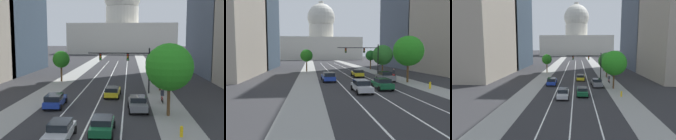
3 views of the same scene
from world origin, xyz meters
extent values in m
plane|color=#2B2B2D|center=(0.00, 40.00, 0.00)|extent=(400.00, 400.00, 0.00)
cube|color=gray|center=(-8.02, 35.00, 0.01)|extent=(3.73, 130.00, 0.01)
cube|color=gray|center=(8.02, 35.00, 0.01)|extent=(3.73, 130.00, 0.01)
cube|color=white|center=(-3.08, 25.00, 0.01)|extent=(0.16, 90.00, 0.01)
cube|color=white|center=(0.00, 25.00, 0.01)|extent=(0.16, 90.00, 0.01)
cube|color=white|center=(3.08, 25.00, 0.01)|extent=(0.16, 90.00, 0.01)
cube|color=beige|center=(0.00, 117.55, 7.38)|extent=(51.83, 24.12, 14.76)
cylinder|color=beige|center=(0.00, 117.55, 19.03)|extent=(16.49, 16.49, 8.55)
cube|color=#B2B5BA|center=(-1.54, -1.34, 0.61)|extent=(1.73, 4.36, 0.57)
cube|color=black|center=(-1.54, -1.19, 1.17)|extent=(1.58, 2.20, 0.56)
cylinder|color=black|center=(-2.40, 0.13, 0.32)|extent=(0.22, 0.64, 0.64)
cylinder|color=black|center=(-0.70, 0.14, 0.32)|extent=(0.22, 0.64, 0.64)
cube|color=slate|center=(4.62, 7.43, 0.67)|extent=(2.00, 4.27, 0.70)
cube|color=black|center=(4.61, 7.50, 1.29)|extent=(1.75, 2.04, 0.54)
cylinder|color=black|center=(3.65, 8.81, 0.32)|extent=(0.25, 0.65, 0.64)
cylinder|color=black|center=(5.45, 8.89, 0.32)|extent=(0.25, 0.65, 0.64)
cylinder|color=black|center=(3.78, 5.97, 0.32)|extent=(0.25, 0.65, 0.64)
cylinder|color=black|center=(5.58, 6.05, 0.32)|extent=(0.25, 0.65, 0.64)
cube|color=yellow|center=(1.54, 14.23, 0.62)|extent=(1.93, 4.65, 0.60)
cube|color=black|center=(1.50, 13.32, 1.18)|extent=(1.69, 2.29, 0.52)
cylinder|color=black|center=(0.74, 15.82, 0.32)|extent=(0.25, 0.65, 0.64)
cylinder|color=black|center=(2.47, 15.75, 0.32)|extent=(0.25, 0.65, 0.64)
cylinder|color=black|center=(0.60, 12.71, 0.32)|extent=(0.25, 0.65, 0.64)
cylinder|color=black|center=(2.34, 12.64, 0.32)|extent=(0.25, 0.65, 0.64)
cube|color=#1E389E|center=(-4.62, 8.59, 0.63)|extent=(2.03, 4.73, 0.62)
cube|color=black|center=(-4.58, 7.93, 1.23)|extent=(1.79, 2.55, 0.58)
cylinder|color=black|center=(-5.60, 10.12, 0.32)|extent=(0.25, 0.65, 0.64)
cylinder|color=black|center=(-3.78, 10.21, 0.32)|extent=(0.25, 0.65, 0.64)
cylinder|color=black|center=(-5.45, 6.97, 0.32)|extent=(0.25, 0.65, 0.64)
cylinder|color=black|center=(-3.63, 7.06, 0.32)|extent=(0.25, 0.65, 0.64)
cube|color=#14512D|center=(1.54, 0.30, 0.62)|extent=(1.75, 4.02, 0.61)
cube|color=black|center=(1.54, 0.20, 1.16)|extent=(1.60, 2.13, 0.47)
cylinder|color=black|center=(0.68, 1.67, 0.32)|extent=(0.22, 0.64, 0.64)
cylinder|color=black|center=(2.41, 1.66, 0.32)|extent=(0.22, 0.64, 0.64)
cylinder|color=black|center=(0.67, -1.06, 0.32)|extent=(0.22, 0.64, 0.64)
cylinder|color=black|center=(2.40, -1.07, 0.32)|extent=(0.22, 0.64, 0.64)
cylinder|color=black|center=(6.45, 16.68, 3.17)|extent=(0.20, 0.20, 6.35)
cylinder|color=black|center=(2.20, 16.68, 5.64)|extent=(8.50, 0.14, 0.14)
cube|color=black|center=(3.48, 16.68, 5.09)|extent=(0.32, 0.28, 0.96)
sphere|color=red|center=(3.48, 16.53, 5.39)|extent=(0.20, 0.20, 0.20)
sphere|color=orange|center=(3.48, 16.53, 5.09)|extent=(0.20, 0.20, 0.20)
sphere|color=green|center=(3.48, 16.53, 4.79)|extent=(0.20, 0.20, 0.20)
cube|color=black|center=(-0.34, 16.68, 5.09)|extent=(0.32, 0.28, 0.96)
sphere|color=red|center=(-0.34, 16.53, 5.39)|extent=(0.20, 0.20, 0.20)
sphere|color=orange|center=(-0.34, 16.53, 5.09)|extent=(0.20, 0.20, 0.20)
sphere|color=green|center=(-0.34, 16.53, 4.79)|extent=(0.20, 0.20, 0.20)
cylinder|color=yellow|center=(7.80, -0.10, 0.35)|extent=(0.26, 0.26, 0.70)
sphere|color=yellow|center=(7.80, -0.10, 0.78)|extent=(0.26, 0.26, 0.26)
cylinder|color=yellow|center=(7.80, -0.26, 0.39)|extent=(0.10, 0.12, 0.10)
cylinder|color=black|center=(7.67, 10.74, 0.33)|extent=(0.06, 0.66, 0.66)
cylinder|color=black|center=(7.66, 11.78, 0.33)|extent=(0.06, 0.66, 0.66)
cube|color=#A51919|center=(7.66, 11.26, 0.55)|extent=(0.08, 1.00, 0.36)
cube|color=#262833|center=(7.66, 11.21, 1.18)|extent=(0.36, 0.29, 0.64)
sphere|color=tan|center=(7.66, 11.28, 1.61)|extent=(0.22, 0.22, 0.22)
cylinder|color=#51381E|center=(-8.39, 26.33, 1.45)|extent=(0.32, 0.32, 2.91)
sphere|color=#236F1B|center=(-8.39, 26.33, 3.96)|extent=(3.01, 3.01, 3.01)
cylinder|color=#51381E|center=(7.61, 5.75, 1.64)|extent=(0.32, 0.32, 3.27)
sphere|color=#26851D|center=(7.61, 5.75, 4.91)|extent=(4.68, 4.68, 4.68)
cylinder|color=#51381E|center=(9.11, 31.00, 1.46)|extent=(0.32, 0.32, 2.91)
sphere|color=#1D5C20|center=(9.11, 31.00, 3.89)|extent=(2.80, 2.80, 2.80)
cylinder|color=#51381E|center=(8.26, 18.95, 1.31)|extent=(0.32, 0.32, 2.62)
sphere|color=#2C7229|center=(8.26, 18.95, 4.16)|extent=(4.40, 4.40, 4.40)
camera|label=1|loc=(3.67, -20.83, 7.73)|focal=43.31mm
camera|label=2|loc=(-7.40, -24.54, 4.61)|focal=33.02mm
camera|label=3|loc=(0.60, -31.17, 8.40)|focal=31.12mm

